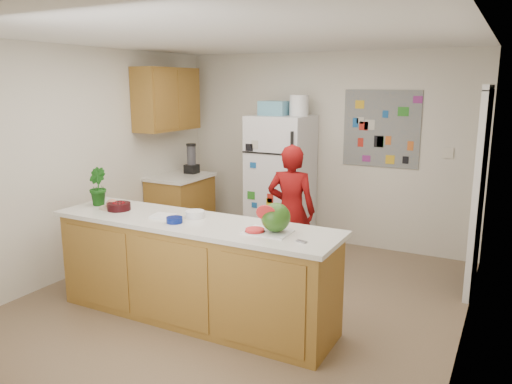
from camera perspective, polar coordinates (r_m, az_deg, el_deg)
The scene contains 26 objects.
floor at distance 5.03m, azimuth -1.77°, elevation -12.46°, with size 4.00×4.50×0.02m, color brown.
wall_back at distance 6.69m, azimuth 7.77°, elevation 4.88°, with size 4.00×0.02×2.50m, color beige.
wall_left at distance 5.90m, azimuth -19.14°, elevation 3.34°, with size 0.02×4.50×2.50m, color beige.
wall_right at distance 4.07m, azimuth 23.55°, elevation -0.75°, with size 0.02×4.50×2.50m, color beige.
ceiling at distance 4.59m, azimuth -1.99°, elevation 17.44°, with size 4.00×4.50×0.02m, color white.
doorway at distance 5.54m, azimuth 24.32°, elevation -0.04°, with size 0.03×0.85×2.04m, color black.
peninsula_base at distance 4.57m, azimuth -7.16°, elevation -9.07°, with size 2.60×0.62×0.88m, color brown.
peninsula_top at distance 4.42m, azimuth -7.31°, elevation -3.51°, with size 2.68×0.70×0.04m, color silver.
side_counter_base at distance 6.84m, azimuth -8.57°, elevation -1.98°, with size 0.60×0.80×0.86m, color brown.
side_counter_top at distance 6.74m, azimuth -8.69°, elevation 1.73°, with size 0.64×0.84×0.04m, color silver.
upper_cabinets at distance 6.67m, azimuth -10.15°, elevation 10.39°, with size 0.35×1.00×0.80m, color brown.
refrigerator at distance 6.57m, azimuth 2.84°, elevation 1.32°, with size 0.75×0.70×1.70m, color silver.
fridge_top_bin at distance 6.50m, azimuth 2.12°, elevation 9.56°, with size 0.35×0.28×0.18m, color #5999B2.
photo_collage at distance 6.42m, azimuth 14.12°, elevation 7.02°, with size 0.95×0.01×0.95m, color slate.
person at distance 5.49m, azimuth 4.04°, elevation -2.16°, with size 0.53×0.35×1.46m, color maroon.
blender_appliance at distance 6.84m, azimuth -7.39°, elevation 3.71°, with size 0.12×0.12×0.38m, color black.
cutting_board at distance 4.03m, azimuth 1.35°, elevation -4.59°, with size 0.36×0.27×0.01m, color silver.
watermelon at distance 3.99m, azimuth 2.26°, elevation -2.92°, with size 0.24×0.24×0.24m, color #2B5D11.
watermelon_slice at distance 4.02m, azimuth -0.13°, elevation -4.37°, with size 0.16×0.16×0.02m, color #BA2F31.
cherry_bowl at distance 4.91m, azimuth -15.39°, elevation -1.61°, with size 0.22×0.22×0.07m, color black.
white_bowl at distance 4.51m, azimuth -6.99°, elevation -2.52°, with size 0.17×0.17×0.06m, color white.
cobalt_bowl at distance 4.37m, azimuth -9.30°, elevation -3.17°, with size 0.14×0.14×0.05m, color #06145C.
plate at distance 5.02m, azimuth -16.10°, elevation -1.68°, with size 0.24×0.24×0.02m, color #BDA98F.
paper_towel at distance 4.57m, azimuth -10.59°, elevation -2.72°, with size 0.19×0.17×0.02m, color white.
keys at distance 3.81m, azimuth 5.22°, elevation -5.65°, with size 0.08×0.04×0.01m, color gray.
potted_plant at distance 5.15m, azimuth -17.72°, elevation 0.59°, with size 0.20×0.16×0.37m, color #133F13.
Camera 1 is at (2.26, -3.97, 2.09)m, focal length 35.00 mm.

